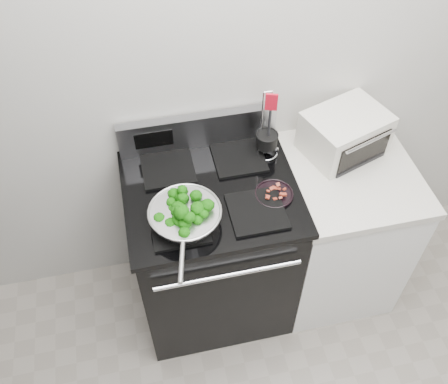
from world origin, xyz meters
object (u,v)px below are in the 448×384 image
object	(u,v)px
gas_range	(212,248)
skillet	(185,216)
toaster_oven	(345,133)
bacon_plate	(274,193)
utensil_holder	(267,143)

from	to	relation	value
gas_range	skillet	xyz separation A→B (m)	(-0.14, -0.16, 0.51)
skillet	toaster_oven	bearing A→B (deg)	32.87
gas_range	bacon_plate	bearing A→B (deg)	-19.31
bacon_plate	toaster_oven	xyz separation A→B (m)	(0.42, 0.24, 0.06)
bacon_plate	toaster_oven	bearing A→B (deg)	30.08
skillet	utensil_holder	xyz separation A→B (m)	(0.45, 0.34, 0.02)
skillet	bacon_plate	size ratio (longest dim) A/B	2.82
skillet	bacon_plate	world-z (taller)	skillet
utensil_holder	bacon_plate	bearing A→B (deg)	-78.58
utensil_holder	toaster_oven	bearing A→B (deg)	15.61
skillet	toaster_oven	xyz separation A→B (m)	(0.83, 0.31, 0.03)
toaster_oven	skillet	bearing A→B (deg)	-178.20
bacon_plate	utensil_holder	world-z (taller)	utensil_holder
gas_range	toaster_oven	world-z (taller)	toaster_oven
gas_range	skillet	world-z (taller)	gas_range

